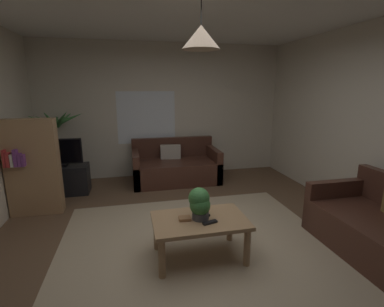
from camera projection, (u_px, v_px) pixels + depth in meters
The scene contains 16 objects.
floor at pixel (198, 246), 3.31m from camera, with size 4.93×5.78×0.02m, color brown.
rug at pixel (202, 255), 3.11m from camera, with size 3.20×3.18×0.01m, color tan.
wall_back at pixel (164, 111), 5.76m from camera, with size 5.05×0.06×2.69m, color beige.
window_pane at pixel (146, 118), 5.68m from camera, with size 1.16×0.01×1.05m, color white.
couch_under_window at pixel (175, 168), 5.53m from camera, with size 1.66×0.90×0.82m.
couch_right_side at pixel (379, 229), 3.13m from camera, with size 0.90×1.38×0.82m.
coffee_table at pixel (200, 225), 3.00m from camera, with size 1.00×0.63×0.45m.
book_on_table_0 at pixel (185, 218), 2.96m from camera, with size 0.12×0.10×0.03m, color #99663F.
remote_on_table_0 at pixel (204, 213), 3.08m from camera, with size 0.05×0.16×0.02m, color black.
remote_on_table_1 at pixel (210, 222), 2.88m from camera, with size 0.05×0.16×0.02m, color black.
potted_plant_on_table at pixel (200, 202), 2.95m from camera, with size 0.23×0.25×0.34m.
tv_stand at pixel (62, 180), 4.87m from camera, with size 0.90×0.44×0.50m, color black.
tv at pixel (58, 153), 4.73m from camera, with size 0.76×0.16×0.48m.
potted_palm_corner at pixel (58, 148), 5.16m from camera, with size 0.94×0.91×1.48m.
bookshelf_corner at pixel (33, 167), 4.00m from camera, with size 0.70×0.31×1.40m.
pendant_lamp at pixel (201, 37), 2.56m from camera, with size 0.36×0.36×0.53m.
Camera 1 is at (-0.72, -2.88, 1.82)m, focal length 26.14 mm.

